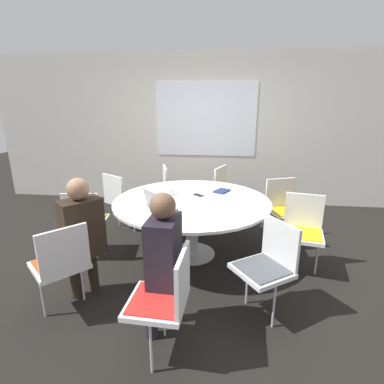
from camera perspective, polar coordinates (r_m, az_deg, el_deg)
The scene contains 18 objects.
ground_plane at distance 3.90m, azimuth 0.00°, elevation -11.73°, with size 16.00×16.00×0.00m, color black.
wall_back at distance 5.60m, azimuth 2.65°, elevation 11.62°, with size 8.00×0.07×2.70m.
conference_table at distance 3.64m, azimuth 0.00°, elevation -2.95°, with size 1.88×1.88×0.73m.
chair_0 at distance 2.93m, azimuth -23.66°, elevation -11.89°, with size 0.61×0.61×0.87m.
chair_1 at distance 2.29m, azimuth -5.06°, elevation -18.94°, with size 0.44×0.46×0.87m.
chair_2 at distance 2.77m, azimuth 14.28°, elevation -12.67°, with size 0.60×0.60×0.87m.
chair_3 at distance 3.58m, azimuth 20.32°, elevation -6.22°, with size 0.52×0.50×0.87m.
chair_4 at distance 4.19m, azimuth 17.10°, elevation -2.52°, with size 0.56×0.54×0.87m.
chair_5 at distance 4.80m, azimuth 6.74°, elevation 0.57°, with size 0.56×0.57×0.87m.
chair_6 at distance 4.86m, azimuth -3.60°, elevation 0.88°, with size 0.53×0.55×0.87m.
chair_7 at distance 4.50m, azimuth -13.37°, elevation -0.89°, with size 0.60×0.59×0.87m.
chair_8 at distance 3.82m, azimuth -19.63°, elevation -4.67°, with size 0.49×0.47×0.87m.
person_0 at distance 2.98m, azimuth -20.21°, elevation -6.87°, with size 0.41×0.41×1.22m.
person_1 at distance 2.41m, azimuth -5.70°, elevation -11.73°, with size 0.27×0.37×1.22m.
laptop at distance 3.31m, azimuth -6.45°, elevation -2.37°, with size 0.40×0.40×0.21m.
spiral_notebook at distance 3.95m, azimuth 5.71°, elevation 0.19°, with size 0.23×0.26×0.02m.
coffee_cup at distance 3.80m, azimuth -4.13°, elevation 0.04°, with size 0.08×0.08×0.08m.
cell_phone at distance 3.78m, azimuth 1.24°, elevation -0.59°, with size 0.15×0.14×0.01m.
Camera 1 is at (0.40, -3.40, 1.87)m, focal length 28.00 mm.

